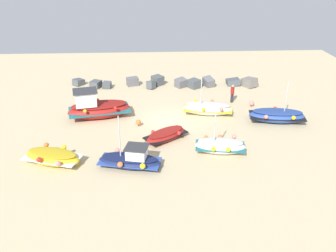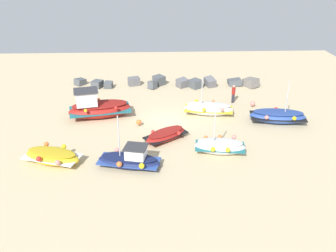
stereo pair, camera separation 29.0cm
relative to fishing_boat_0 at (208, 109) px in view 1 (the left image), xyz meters
The scene contains 12 objects.
ground_plane 3.59m from the fishing_boat_0, 162.52° to the right, with size 45.58×45.58×0.00m, color #C6B289.
fishing_boat_0 is the anchor object (origin of this frame).
fishing_boat_1 10.05m from the fishing_boat_0, 127.13° to the right, with size 4.22×2.51×3.45m.
fishing_boat_2 9.07m from the fishing_boat_0, behind, with size 5.36×3.04×2.48m.
fishing_boat_3 5.53m from the fishing_boat_0, 18.78° to the right, with size 4.61×2.56×3.46m.
fishing_boat_4 5.76m from the fishing_boat_0, 129.98° to the right, with size 3.49×3.09×0.80m.
fishing_boat_5 13.25m from the fishing_boat_0, 146.48° to the right, with size 4.04×2.70×0.92m.
fishing_boat_6 6.48m from the fishing_boat_0, 91.44° to the right, with size 3.58×2.13×3.13m.
person_walking 3.68m from the fishing_boat_0, 45.20° to the left, with size 0.32×0.32×1.65m.
breakwater_rocks 7.55m from the fishing_boat_0, 105.58° to the left, with size 18.81×2.90×1.17m.
mooring_buoy_0 6.06m from the fishing_boat_0, 160.59° to the right, with size 0.42×0.42×0.54m.
mooring_buoy_1 4.36m from the fishing_boat_0, 20.16° to the left, with size 0.43×0.43×0.54m.
Camera 1 is at (-1.42, -26.71, 12.09)m, focal length 39.07 mm.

